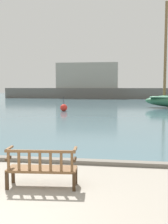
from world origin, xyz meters
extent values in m
cube|color=#476670|center=(0.00, 44.00, 0.04)|extent=(100.00, 80.00, 0.08)
cube|color=slate|center=(0.00, 3.85, 0.06)|extent=(40.00, 0.30, 0.12)
cube|color=#3D2A19|center=(-0.25, 1.93, 0.21)|extent=(0.08, 0.08, 0.42)
cube|color=#3D2A19|center=(1.28, 2.06, 0.21)|extent=(0.08, 0.08, 0.42)
cube|color=#3D2A19|center=(-0.21, 1.48, 0.21)|extent=(0.08, 0.08, 0.42)
cube|color=#3D2A19|center=(1.32, 1.61, 0.21)|extent=(0.08, 0.08, 0.42)
cube|color=brown|center=(0.54, 1.77, 0.42)|extent=(1.64, 0.66, 0.06)
cube|color=brown|center=(0.56, 1.55, 0.89)|extent=(1.60, 0.19, 0.06)
cube|color=brown|center=(-0.16, 1.49, 0.66)|extent=(0.06, 0.04, 0.41)
cube|color=brown|center=(0.08, 1.51, 0.66)|extent=(0.06, 0.04, 0.41)
cube|color=brown|center=(0.32, 1.53, 0.66)|extent=(0.06, 0.04, 0.41)
cube|color=brown|center=(0.56, 1.55, 0.66)|extent=(0.06, 0.04, 0.41)
cube|color=brown|center=(0.79, 1.57, 0.66)|extent=(0.06, 0.04, 0.41)
cube|color=brown|center=(1.03, 1.59, 0.66)|extent=(0.06, 0.04, 0.41)
cube|color=brown|center=(1.27, 1.61, 0.66)|extent=(0.06, 0.04, 0.41)
cube|color=#3D2A19|center=(-0.22, 1.61, 0.69)|extent=(0.09, 0.30, 0.06)
cube|color=brown|center=(-0.23, 1.70, 0.90)|extent=(0.10, 0.47, 0.04)
cube|color=#3D2A19|center=(1.31, 1.75, 0.69)|extent=(0.09, 0.30, 0.06)
cube|color=brown|center=(1.30, 1.84, 0.90)|extent=(0.10, 0.47, 0.04)
cylinder|color=brown|center=(6.35, 25.89, 6.10)|extent=(0.28, 0.28, 9.68)
sphere|color=red|center=(-3.16, 20.36, 0.40)|extent=(0.64, 0.64, 0.64)
cylinder|color=#2D2D33|center=(-3.16, 20.36, 1.07)|extent=(0.06, 0.06, 0.70)
cube|color=#66605B|center=(0.00, 47.55, 1.00)|extent=(41.02, 2.40, 2.00)
cube|color=gray|center=(-4.90, 47.55, 4.33)|extent=(11.39, 2.00, 4.65)
camera|label=1|loc=(2.45, -4.38, 2.34)|focal=45.00mm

